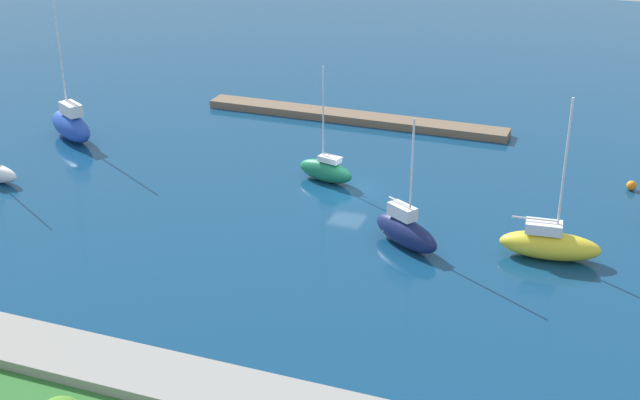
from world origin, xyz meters
name	(u,v)px	position (x,y,z in m)	size (l,w,h in m)	color
water	(347,189)	(0.00, 0.00, 0.00)	(160.00, 160.00, 0.00)	navy
pier_dock	(354,117)	(4.48, -14.74, 0.33)	(27.65, 2.26, 0.66)	brown
breakwater	(162,386)	(0.00, 26.87, 0.77)	(66.48, 3.59, 1.54)	gray
sailboat_green_off_beacon	(326,170)	(2.00, -0.80, 0.91)	(4.79, 2.47, 8.83)	#19724C
sailboat_blue_outer_mooring	(71,124)	(25.22, -1.76, 1.34)	(6.31, 4.76, 12.04)	#2347B2
sailboat_yellow_by_breakwater	(550,244)	(-15.22, 5.87, 1.01)	(6.32, 2.62, 10.43)	yellow
sailboat_navy_mid_basin	(406,231)	(-6.45, 7.41, 1.09)	(5.38, 4.12, 8.67)	#141E4C
mooring_buoy_orange	(632,185)	(-19.55, -7.13, 0.36)	(0.73, 0.73, 0.73)	orange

